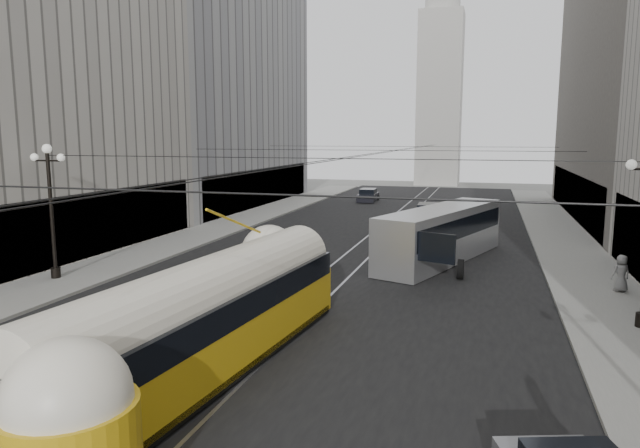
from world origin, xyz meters
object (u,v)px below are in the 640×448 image
Objects in this scene: streetcar at (208,317)px; pedestrian_crossing_a at (93,445)px; pedestrian_sidewalk_right at (621,273)px; city_bus at (442,232)px.

pedestrian_crossing_a is at bearing -86.93° from streetcar.
pedestrian_crossing_a is 0.92× the size of pedestrian_sidewalk_right.
streetcar is at bearing -106.98° from city_bus.
city_bus is at bearing -53.43° from pedestrian_sidewalk_right.
streetcar reaches higher than pedestrian_sidewalk_right.
pedestrian_sidewalk_right is (13.37, 12.60, -0.71)m from streetcar.
pedestrian_sidewalk_right is (13.08, 18.09, 0.21)m from pedestrian_crossing_a.
streetcar reaches higher than pedestrian_crossing_a.
pedestrian_sidewalk_right reaches higher than pedestrian_crossing_a.
streetcar is 5.58m from pedestrian_crossing_a.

